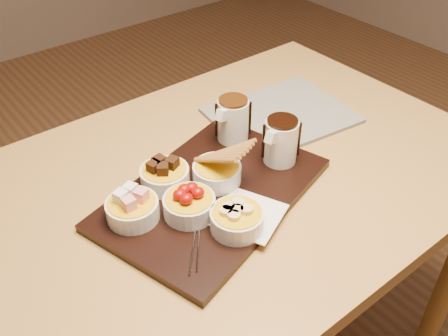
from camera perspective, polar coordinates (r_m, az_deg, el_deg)
dining_table at (r=1.14m, az=0.17°, el=-4.55°), size 1.20×0.80×0.75m
serving_board at (r=1.02m, az=-1.33°, el=-2.92°), size 0.53×0.42×0.02m
napkin at (r=0.95m, az=2.82°, el=-5.36°), size 0.16×0.16×0.00m
bowl_marshmallows at (r=0.95m, az=-10.39°, el=-4.73°), size 0.10×0.10×0.04m
bowl_cake at (r=1.02m, az=-6.77°, el=-1.00°), size 0.10×0.10×0.04m
bowl_strawberries at (r=0.95m, az=-3.98°, el=-4.35°), size 0.10×0.10×0.04m
bowl_biscotti at (r=1.02m, az=-0.81°, el=-0.61°), size 0.10×0.10×0.04m
bowl_bananas at (r=0.92m, az=1.48°, el=-5.98°), size 0.10×0.10×0.04m
pitcher_dark_chocolate at (r=1.06m, az=6.52°, el=3.00°), size 0.09×0.09×0.10m
pitcher_milk_chocolate at (r=1.13m, az=1.03°, el=5.45°), size 0.09×0.09×0.10m
fondue_skewers at (r=0.94m, az=-3.12°, el=-5.97°), size 0.21×0.20×0.01m
newspaper at (r=1.27m, az=6.50°, el=6.02°), size 0.36×0.30×0.01m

